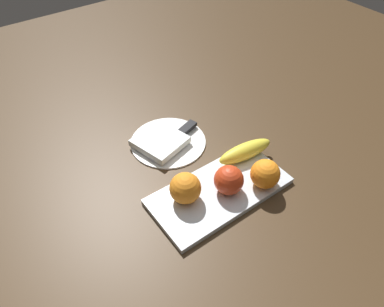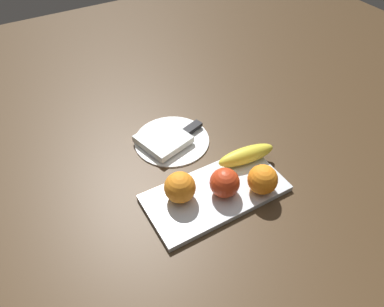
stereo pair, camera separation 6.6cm
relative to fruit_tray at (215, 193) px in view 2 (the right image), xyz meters
The scene contains 9 objects.
ground_plane 0.03m from the fruit_tray, 143.56° to the right, with size 2.40×2.40×0.00m, color #402D1A.
fruit_tray is the anchor object (origin of this frame).
apple 0.05m from the fruit_tray, 136.17° to the left, with size 0.07×0.07×0.07m, color red.
banana 0.13m from the fruit_tray, 159.28° to the right, with size 0.15×0.04×0.04m, color yellow.
orange_near_apple 0.09m from the fruit_tray, 16.89° to the right, with size 0.07×0.07×0.07m, color orange.
orange_near_banana 0.11m from the fruit_tray, 152.63° to the left, with size 0.07×0.07×0.07m, color orange.
dinner_plate 0.22m from the fruit_tray, 90.00° to the right, with size 0.20×0.20×0.01m, color white.
folded_napkin 0.22m from the fruit_tray, 83.37° to the right, with size 0.11×0.12×0.02m, color white.
knife 0.22m from the fruit_tray, 100.03° to the right, with size 0.18×0.07×0.01m.
Camera 2 is at (0.34, 0.45, 0.66)m, focal length 33.62 mm.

